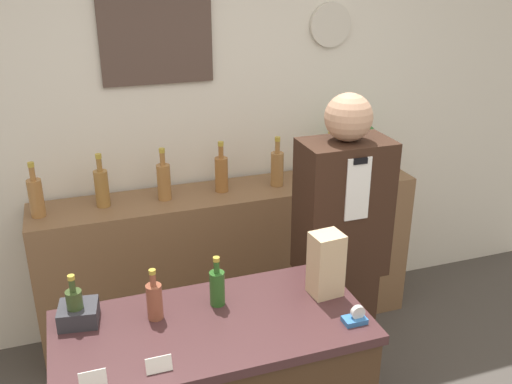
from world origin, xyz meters
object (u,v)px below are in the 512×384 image
Objects in this scene: shopkeeper at (339,260)px; paper_bag at (326,264)px; tape_dispenser at (356,317)px; potted_plant at (357,145)px.

shopkeeper is 6.18× the size of paper_bag.
shopkeeper is 0.71m from tape_dispenser.
shopkeeper reaches higher than paper_bag.
shopkeeper is 1.02m from potted_plant.
potted_plant is 1.47m from paper_bag.
paper_bag is (-0.81, -1.23, -0.05)m from potted_plant.
potted_plant reaches higher than paper_bag.
potted_plant is at bearing 56.89° from paper_bag.
potted_plant is 1.22× the size of paper_bag.
potted_plant is (0.52, 0.82, 0.31)m from shopkeeper.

